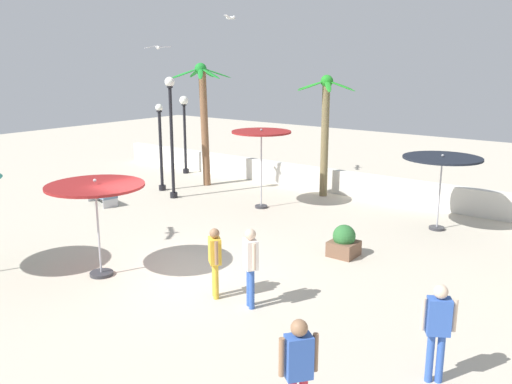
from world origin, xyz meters
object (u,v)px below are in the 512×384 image
object	(u,v)px
lamp_post_3	(171,126)
planter	(344,242)
guest_1	(438,324)
palm_tree_1	(203,109)
guest_2	(250,260)
patio_umbrella_0	(442,162)
seagull_0	(158,47)
seagull_1	(230,17)
patio_umbrella_4	(96,193)
lamp_post_2	(185,124)
guest_0	(215,256)
guest_3	(298,365)
lamp_post_0	(161,145)
lounge_chair_0	(99,192)
patio_umbrella_3	(261,137)
palm_tree_0	(325,121)

from	to	relation	value
lamp_post_3	planter	xyz separation A→B (m)	(8.08, -1.67, -2.31)
lamp_post_3	guest_1	world-z (taller)	lamp_post_3
palm_tree_1	guest_2	bearing A→B (deg)	-42.75
patio_umbrella_0	palm_tree_1	world-z (taller)	palm_tree_1
seagull_0	seagull_1	world-z (taller)	seagull_1
patio_umbrella_4	lamp_post_2	xyz separation A→B (m)	(-6.94, 9.96, 0.22)
lamp_post_3	patio_umbrella_0	bearing A→B (deg)	12.81
guest_0	guest_1	size ratio (longest dim) A/B	0.94
lamp_post_3	planter	bearing A→B (deg)	-11.71
patio_umbrella_0	seagull_0	xyz separation A→B (m)	(-9.45, -2.41, 3.39)
guest_0	guest_2	size ratio (longest dim) A/B	0.92
patio_umbrella_4	seagull_1	size ratio (longest dim) A/B	1.97
lamp_post_3	guest_1	size ratio (longest dim) A/B	2.67
palm_tree_1	guest_1	world-z (taller)	palm_tree_1
guest_2	planter	size ratio (longest dim) A/B	2.02
seagull_0	guest_3	bearing A→B (deg)	-35.64
lamp_post_0	patio_umbrella_4	bearing A→B (deg)	-52.66
guest_1	seagull_0	xyz separation A→B (m)	(-12.21, 5.62, 4.46)
patio_umbrella_4	lounge_chair_0	bearing A→B (deg)	143.28
lamp_post_3	seagull_0	size ratio (longest dim) A/B	5.17
lamp_post_0	guest_0	bearing A→B (deg)	-36.81
patio_umbrella_3	seagull_0	distance (m)	4.88
patio_umbrella_0	palm_tree_0	bearing A→B (deg)	162.25
guest_0	palm_tree_1	bearing A→B (deg)	133.78
palm_tree_1	guest_3	distance (m)	15.82
guest_1	seagull_0	distance (m)	14.17
palm_tree_1	guest_2	size ratio (longest dim) A/B	2.88
lamp_post_0	seagull_0	xyz separation A→B (m)	(1.03, -0.89, 3.68)
lamp_post_3	lounge_chair_0	xyz separation A→B (m)	(-1.60, -2.15, -2.29)
palm_tree_1	lamp_post_0	world-z (taller)	palm_tree_1
lounge_chair_0	guest_0	bearing A→B (deg)	-21.97
patio_umbrella_0	lamp_post_2	bearing A→B (deg)	173.14
guest_1	seagull_1	size ratio (longest dim) A/B	1.39
guest_2	patio_umbrella_4	bearing A→B (deg)	-168.29
patio_umbrella_4	guest_1	world-z (taller)	patio_umbrella_4
patio_umbrella_4	palm_tree_1	world-z (taller)	palm_tree_1
palm_tree_0	guest_0	bearing A→B (deg)	-73.41
patio_umbrella_4	planter	xyz separation A→B (m)	(4.00, 4.72, -1.66)
lamp_post_3	planter	world-z (taller)	lamp_post_3
patio_umbrella_4	lamp_post_0	size ratio (longest dim) A/B	0.70
lamp_post_0	guest_3	distance (m)	15.08
lamp_post_2	seagull_1	distance (m)	5.29
guest_2	guest_1	bearing A→B (deg)	-4.98
lamp_post_3	guest_2	size ratio (longest dim) A/B	2.60
patio_umbrella_3	lamp_post_3	xyz separation A→B (m)	(-3.47, -0.86, 0.21)
lamp_post_0	lounge_chair_0	bearing A→B (deg)	-97.76
seagull_1	guest_3	bearing A→B (deg)	-46.97
patio_umbrella_0	guest_3	distance (m)	10.59
lounge_chair_0	seagull_0	bearing A→B (deg)	52.72
palm_tree_1	lamp_post_3	world-z (taller)	palm_tree_1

